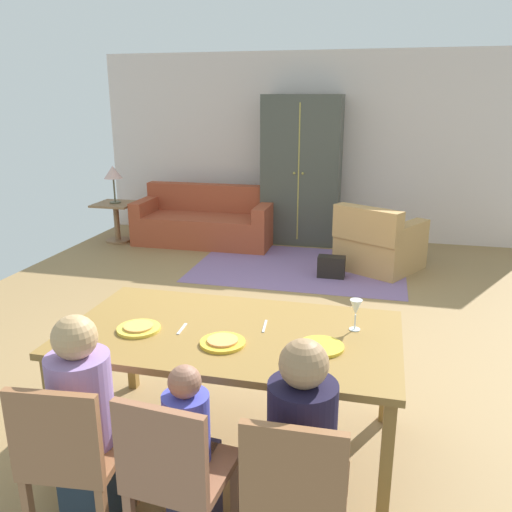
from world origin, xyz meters
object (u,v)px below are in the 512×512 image
person_child (191,457)px  armchair (378,244)px  couch (206,222)px  table_lamp (113,174)px  plate_near_child (223,343)px  person_man (88,426)px  wine_glass (356,309)px  side_table (116,217)px  armoire (302,171)px  dining_table (232,341)px  handbag (331,267)px  dining_chair_child (174,470)px  dining_chair_man (70,452)px  dining_chair_woman (296,491)px  plate_near_man (139,329)px  person_woman (302,459)px  plate_near_woman (321,347)px

person_child → armchair: person_child is taller
couch → armchair: bearing=-15.9°
person_child → table_lamp: size_ratio=1.71×
plate_near_child → person_man: person_man is taller
wine_glass → side_table: (-3.68, 4.02, -0.52)m
armchair → armoire: bearing=136.2°
dining_table → person_man: size_ratio=1.73×
person_man → handbag: person_man is taller
armchair → dining_table: bearing=-101.8°
wine_glass → dining_chair_child: wine_glass is taller
dining_chair_man → table_lamp: table_lamp is taller
dining_chair_man → side_table: 5.66m
dining_chair_woman → couch: bearing=112.6°
plate_near_man → person_woman: 1.23m
handbag → person_woman: bearing=-86.2°
armoire → side_table: bearing=-166.1°
person_child → couch: (-1.70, 5.18, -0.13)m
plate_near_man → armoire: (0.17, 4.97, 0.28)m
person_man → armoire: (0.17, 5.56, 0.54)m
dining_chair_woman → handbag: 4.21m
dining_table → plate_near_child: 0.19m
handbag → side_table: bearing=164.5°
person_woman → plate_near_woman: bearing=89.9°
plate_near_man → handbag: size_ratio=0.78×
person_man → side_table: bearing=116.6°
person_man → table_lamp: (-2.46, 4.91, 0.50)m
plate_near_child → person_child: (0.00, -0.54, -0.34)m
dining_chair_woman → side_table: dining_chair_woman is taller
couch → table_lamp: table_lamp is taller
armoire → side_table: (-2.63, -0.65, -0.67)m
dining_chair_child → armoire: armoire is taller
dining_chair_woman → dining_table: bearing=120.8°
couch → side_table: 1.32m
dining_chair_child → person_woman: 0.56m
dining_chair_woman → person_woman: person_woman is taller
dining_chair_man → armchair: dining_chair_man is taller
armoire → side_table: 2.80m
side_table → armchair: bearing=-6.7°
plate_near_woman → couch: 5.10m
side_table → handbag: bearing=-15.5°
armoire → handbag: (0.62, -1.55, -0.92)m
dining_table → dining_chair_man: 1.05m
dining_table → plate_near_man: 0.55m
dining_table → dining_chair_woman: 1.05m
person_woman → armoire: armoire is taller
plate_near_child → armchair: 4.04m
table_lamp → person_man: bearing=-63.4°
dining_table → person_man: 0.91m
dining_chair_child → armoire: bearing=93.5°
dining_chair_woman → person_man: bearing=170.6°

